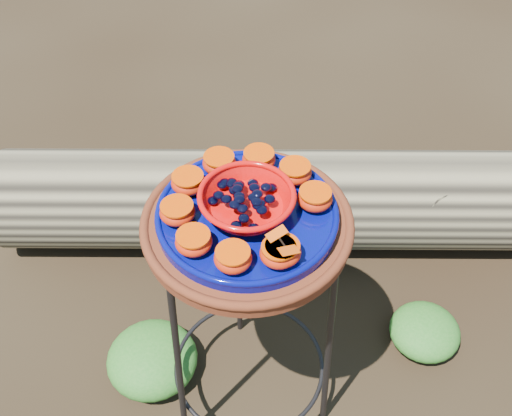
{
  "coord_description": "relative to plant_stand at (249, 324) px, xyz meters",
  "views": [
    {
      "loc": [
        -0.11,
        -0.88,
        1.71
      ],
      "look_at": [
        0.02,
        0.0,
        0.77
      ],
      "focal_mm": 45.0,
      "sensor_mm": 36.0,
      "label": 1
    }
  ],
  "objects": [
    {
      "name": "orange_half_1",
      "position": [
        0.14,
        -0.0,
        0.43
      ],
      "size": [
        0.07,
        0.07,
        0.04
      ],
      "primitive_type": "ellipsoid",
      "color": "#AF0C00",
      "rests_on": "cobalt_plate"
    },
    {
      "name": "orange_half_9",
      "position": [
        0.04,
        -0.13,
        0.43
      ],
      "size": [
        0.07,
        0.07,
        0.04
      ],
      "primitive_type": "ellipsoid",
      "color": "#AF0C00",
      "rests_on": "cobalt_plate"
    },
    {
      "name": "cobalt_plate",
      "position": [
        0.0,
        0.0,
        0.4
      ],
      "size": [
        0.37,
        0.37,
        0.02
      ],
      "primitive_type": "cylinder",
      "color": "#031043",
      "rests_on": "terracotta_saucer"
    },
    {
      "name": "orange_half_6",
      "position": [
        -0.14,
        0.0,
        0.43
      ],
      "size": [
        0.07,
        0.07,
        0.04
      ],
      "primitive_type": "ellipsoid",
      "color": "#AF0C00",
      "rests_on": "cobalt_plate"
    },
    {
      "name": "orange_half_8",
      "position": [
        -0.04,
        -0.13,
        0.43
      ],
      "size": [
        0.07,
        0.07,
        0.04
      ],
      "primitive_type": "ellipsoid",
      "color": "#AF0C00",
      "rests_on": "cobalt_plate"
    },
    {
      "name": "foliage_left",
      "position": [
        -0.27,
        0.11,
        -0.28
      ],
      "size": [
        0.26,
        0.26,
        0.13
      ],
      "primitive_type": "ellipsoid",
      "color": "#1F631A",
      "rests_on": "ground"
    },
    {
      "name": "orange_half_5",
      "position": [
        -0.11,
        0.08,
        0.43
      ],
      "size": [
        0.07,
        0.07,
        0.04
      ],
      "primitive_type": "ellipsoid",
      "color": "#AF0C00",
      "rests_on": "cobalt_plate"
    },
    {
      "name": "orange_half_4",
      "position": [
        -0.04,
        0.13,
        0.43
      ],
      "size": [
        0.07,
        0.07,
        0.04
      ],
      "primitive_type": "ellipsoid",
      "color": "#AF0C00",
      "rests_on": "cobalt_plate"
    },
    {
      "name": "orange_half_0",
      "position": [
        0.05,
        -0.13,
        0.43
      ],
      "size": [
        0.07,
        0.07,
        0.04
      ],
      "primitive_type": "ellipsoid",
      "color": "#AF0C00",
      "rests_on": "cobalt_plate"
    },
    {
      "name": "glass_gems",
      "position": [
        0.0,
        0.0,
        0.47
      ],
      "size": [
        0.14,
        0.14,
        0.02
      ],
      "primitive_type": null,
      "color": "black",
      "rests_on": "red_bowl"
    },
    {
      "name": "foliage_right",
      "position": [
        0.55,
        0.09,
        -0.3
      ],
      "size": [
        0.21,
        0.21,
        0.11
      ],
      "primitive_type": "ellipsoid",
      "color": "#1F631A",
      "rests_on": "ground"
    },
    {
      "name": "orange_half_2",
      "position": [
        0.11,
        0.08,
        0.43
      ],
      "size": [
        0.07,
        0.07,
        0.04
      ],
      "primitive_type": "ellipsoid",
      "color": "#AF0C00",
      "rests_on": "cobalt_plate"
    },
    {
      "name": "foliage_back",
      "position": [
        -0.03,
        0.58,
        -0.28
      ],
      "size": [
        0.3,
        0.3,
        0.15
      ],
      "primitive_type": "ellipsoid",
      "color": "#1F631A",
      "rests_on": "ground"
    },
    {
      "name": "ground",
      "position": [
        0.0,
        0.0,
        -0.35
      ],
      "size": [
        60.0,
        60.0,
        0.0
      ],
      "primitive_type": "plane",
      "color": "black"
    },
    {
      "name": "terracotta_saucer",
      "position": [
        0.0,
        0.0,
        0.37
      ],
      "size": [
        0.43,
        0.43,
        0.03
      ],
      "primitive_type": "cylinder",
      "color": "#612911",
      "rests_on": "plant_stand"
    },
    {
      "name": "orange_half_7",
      "position": [
        -0.11,
        -0.08,
        0.43
      ],
      "size": [
        0.07,
        0.07,
        0.04
      ],
      "primitive_type": "ellipsoid",
      "color": "#AF0C00",
      "rests_on": "cobalt_plate"
    },
    {
      "name": "butterfly",
      "position": [
        0.05,
        -0.13,
        0.46
      ],
      "size": [
        0.1,
        0.08,
        0.01
      ],
      "primitive_type": null,
      "rotation": [
        0.0,
        0.0,
        0.34
      ],
      "color": "#DD4907",
      "rests_on": "orange_half_0"
    },
    {
      "name": "plant_stand",
      "position": [
        0.0,
        0.0,
        0.0
      ],
      "size": [
        0.44,
        0.44,
        0.7
      ],
      "primitive_type": null,
      "color": "black",
      "rests_on": "ground"
    },
    {
      "name": "driftwood_log",
      "position": [
        0.16,
        0.6,
        -0.18
      ],
      "size": [
        1.84,
        0.73,
        0.33
      ],
      "primitive_type": null,
      "rotation": [
        0.0,
        0.0,
        -0.15
      ],
      "color": "black",
      "rests_on": "ground"
    },
    {
      "name": "red_bowl",
      "position": [
        0.0,
        0.0,
        0.44
      ],
      "size": [
        0.19,
        0.19,
        0.05
      ],
      "primitive_type": null,
      "color": "red",
      "rests_on": "cobalt_plate"
    },
    {
      "name": "orange_half_3",
      "position": [
        0.04,
        0.13,
        0.43
      ],
      "size": [
        0.07,
        0.07,
        0.04
      ],
      "primitive_type": "ellipsoid",
      "color": "#AF0C00",
      "rests_on": "cobalt_plate"
    }
  ]
}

